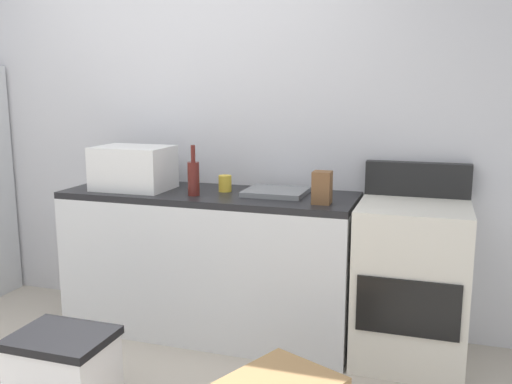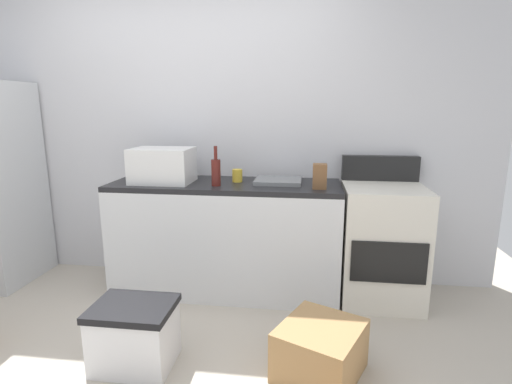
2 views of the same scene
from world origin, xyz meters
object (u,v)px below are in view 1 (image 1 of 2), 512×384
object	(u,v)px
knife_block	(322,188)
storage_bin	(64,371)
stove_oven	(411,280)
microwave	(134,168)
wine_bottle	(193,177)
coffee_mug	(225,183)

from	to	relation	value
knife_block	storage_bin	distance (m)	1.61
stove_oven	knife_block	distance (m)	0.73
stove_oven	microwave	distance (m)	1.80
stove_oven	storage_bin	world-z (taller)	stove_oven
knife_block	storage_bin	xyz separation A→B (m)	(-1.06, -0.91, -0.80)
microwave	wine_bottle	distance (m)	0.45
stove_oven	wine_bottle	distance (m)	1.38
coffee_mug	storage_bin	distance (m)	1.39
stove_oven	storage_bin	size ratio (longest dim) A/B	2.39
stove_oven	wine_bottle	bearing A→B (deg)	-174.01
coffee_mug	knife_block	size ratio (longest dim) A/B	0.56
wine_bottle	storage_bin	size ratio (longest dim) A/B	0.65
stove_oven	wine_bottle	size ratio (longest dim) A/B	3.67
wine_bottle	storage_bin	xyz separation A→B (m)	(-0.29, -0.91, -0.82)
knife_block	storage_bin	bearing A→B (deg)	-139.36
storage_bin	microwave	bearing A→B (deg)	99.06
microwave	coffee_mug	bearing A→B (deg)	9.60
microwave	stove_oven	bearing A→B (deg)	1.78
stove_oven	coffee_mug	xyz separation A→B (m)	(-1.13, 0.04, 0.48)
microwave	storage_bin	distance (m)	1.31
stove_oven	knife_block	size ratio (longest dim) A/B	6.11
wine_bottle	knife_block	bearing A→B (deg)	-0.16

